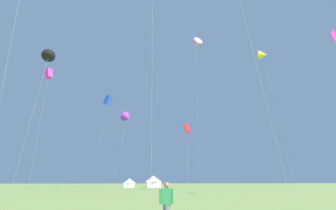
{
  "coord_description": "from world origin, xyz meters",
  "views": [
    {
      "loc": [
        -5.52,
        -5.12,
        1.76
      ],
      "look_at": [
        0.0,
        32.0,
        13.66
      ],
      "focal_mm": 25.74,
      "sensor_mm": 36.0,
      "label": 1
    }
  ],
  "objects_px": {
    "person_spectator": "(167,206)",
    "kite_pink_delta": "(196,44)",
    "kite_yellow_delta": "(263,55)",
    "kite_black_delta": "(49,55)",
    "kite_magenta_diamond": "(335,40)",
    "kite_red_box": "(187,128)",
    "festival_tent_left": "(129,182)",
    "festival_tent_center": "(153,181)",
    "kite_blue_box": "(108,100)",
    "kite_magenta_box": "(49,74)",
    "kite_purple_delta": "(127,118)"
  },
  "relations": [
    {
      "from": "person_spectator",
      "to": "kite_pink_delta",
      "type": "bearing_deg",
      "value": 72.16
    },
    {
      "from": "kite_yellow_delta",
      "to": "kite_pink_delta",
      "type": "height_order",
      "value": "kite_pink_delta"
    },
    {
      "from": "kite_black_delta",
      "to": "kite_magenta_diamond",
      "type": "bearing_deg",
      "value": -20.07
    },
    {
      "from": "kite_magenta_diamond",
      "to": "kite_red_box",
      "type": "bearing_deg",
      "value": 113.57
    },
    {
      "from": "festival_tent_left",
      "to": "festival_tent_center",
      "type": "relative_size",
      "value": 0.75
    },
    {
      "from": "kite_yellow_delta",
      "to": "kite_pink_delta",
      "type": "distance_m",
      "value": 16.95
    },
    {
      "from": "kite_blue_box",
      "to": "festival_tent_center",
      "type": "distance_m",
      "value": 28.08
    },
    {
      "from": "kite_magenta_box",
      "to": "kite_red_box",
      "type": "bearing_deg",
      "value": -6.2
    },
    {
      "from": "kite_blue_box",
      "to": "kite_red_box",
      "type": "distance_m",
      "value": 26.04
    },
    {
      "from": "kite_magenta_diamond",
      "to": "kite_purple_delta",
      "type": "relative_size",
      "value": 1.03
    },
    {
      "from": "kite_pink_delta",
      "to": "kite_purple_delta",
      "type": "bearing_deg",
      "value": 165.12
    },
    {
      "from": "kite_magenta_box",
      "to": "festival_tent_center",
      "type": "distance_m",
      "value": 42.1
    },
    {
      "from": "kite_pink_delta",
      "to": "kite_blue_box",
      "type": "relative_size",
      "value": 1.58
    },
    {
      "from": "kite_blue_box",
      "to": "kite_purple_delta",
      "type": "bearing_deg",
      "value": -41.06
    },
    {
      "from": "kite_red_box",
      "to": "kite_black_delta",
      "type": "bearing_deg",
      "value": -150.53
    },
    {
      "from": "festival_tent_left",
      "to": "person_spectator",
      "type": "bearing_deg",
      "value": -88.49
    },
    {
      "from": "kite_magenta_diamond",
      "to": "person_spectator",
      "type": "distance_m",
      "value": 29.32
    },
    {
      "from": "person_spectator",
      "to": "festival_tent_center",
      "type": "relative_size",
      "value": 0.33
    },
    {
      "from": "kite_black_delta",
      "to": "kite_pink_delta",
      "type": "distance_m",
      "value": 38.52
    },
    {
      "from": "person_spectator",
      "to": "kite_black_delta",
      "type": "bearing_deg",
      "value": 120.42
    },
    {
      "from": "kite_blue_box",
      "to": "kite_magenta_diamond",
      "type": "height_order",
      "value": "kite_blue_box"
    },
    {
      "from": "kite_magenta_box",
      "to": "person_spectator",
      "type": "xyz_separation_m",
      "value": [
        20.05,
        -41.26,
        -23.25
      ]
    },
    {
      "from": "kite_pink_delta",
      "to": "person_spectator",
      "type": "distance_m",
      "value": 58.53
    },
    {
      "from": "kite_blue_box",
      "to": "person_spectator",
      "type": "bearing_deg",
      "value": -81.03
    },
    {
      "from": "kite_magenta_box",
      "to": "kite_magenta_diamond",
      "type": "xyz_separation_m",
      "value": [
        41.43,
        -29.89,
        -6.7
      ]
    },
    {
      "from": "kite_yellow_delta",
      "to": "person_spectator",
      "type": "distance_m",
      "value": 56.48
    },
    {
      "from": "kite_yellow_delta",
      "to": "kite_purple_delta",
      "type": "bearing_deg",
      "value": 161.44
    },
    {
      "from": "kite_pink_delta",
      "to": "kite_blue_box",
      "type": "height_order",
      "value": "kite_pink_delta"
    },
    {
      "from": "kite_magenta_box",
      "to": "kite_pink_delta",
      "type": "height_order",
      "value": "kite_pink_delta"
    },
    {
      "from": "kite_purple_delta",
      "to": "person_spectator",
      "type": "distance_m",
      "value": 51.36
    },
    {
      "from": "kite_yellow_delta",
      "to": "kite_blue_box",
      "type": "height_order",
      "value": "kite_yellow_delta"
    },
    {
      "from": "kite_purple_delta",
      "to": "festival_tent_center",
      "type": "xyz_separation_m",
      "value": [
        8.4,
        17.6,
        -14.92
      ]
    },
    {
      "from": "kite_magenta_box",
      "to": "kite_black_delta",
      "type": "distance_m",
      "value": 18.29
    },
    {
      "from": "kite_pink_delta",
      "to": "festival_tent_left",
      "type": "xyz_separation_m",
      "value": [
        -15.97,
        22.17,
        -35.12
      ]
    },
    {
      "from": "kite_magenta_box",
      "to": "festival_tent_center",
      "type": "bearing_deg",
      "value": 44.56
    },
    {
      "from": "kite_magenta_box",
      "to": "kite_purple_delta",
      "type": "bearing_deg",
      "value": 23.67
    },
    {
      "from": "kite_black_delta",
      "to": "kite_red_box",
      "type": "distance_m",
      "value": 28.69
    },
    {
      "from": "kite_yellow_delta",
      "to": "kite_pink_delta",
      "type": "xyz_separation_m",
      "value": [
        -14.77,
        6.16,
        5.59
      ]
    },
    {
      "from": "kite_blue_box",
      "to": "festival_tent_center",
      "type": "height_order",
      "value": "kite_blue_box"
    },
    {
      "from": "kite_pink_delta",
      "to": "festival_tent_left",
      "type": "height_order",
      "value": "kite_pink_delta"
    },
    {
      "from": "kite_blue_box",
      "to": "kite_yellow_delta",
      "type": "bearing_deg",
      "value": -22.48
    },
    {
      "from": "festival_tent_center",
      "to": "kite_yellow_delta",
      "type": "bearing_deg",
      "value": -50.25
    },
    {
      "from": "kite_yellow_delta",
      "to": "person_spectator",
      "type": "height_order",
      "value": "kite_yellow_delta"
    },
    {
      "from": "kite_black_delta",
      "to": "kite_magenta_diamond",
      "type": "distance_m",
      "value": 38.1
    },
    {
      "from": "kite_black_delta",
      "to": "festival_tent_center",
      "type": "bearing_deg",
      "value": 64.78
    },
    {
      "from": "kite_magenta_box",
      "to": "kite_pink_delta",
      "type": "relative_size",
      "value": 0.66
    },
    {
      "from": "kite_yellow_delta",
      "to": "festival_tent_left",
      "type": "distance_m",
      "value": 51.19
    },
    {
      "from": "kite_pink_delta",
      "to": "kite_red_box",
      "type": "distance_m",
      "value": 25.46
    },
    {
      "from": "kite_black_delta",
      "to": "kite_blue_box",
      "type": "bearing_deg",
      "value": 78.54
    },
    {
      "from": "kite_pink_delta",
      "to": "kite_magenta_diamond",
      "type": "relative_size",
      "value": 2.02
    }
  ]
}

